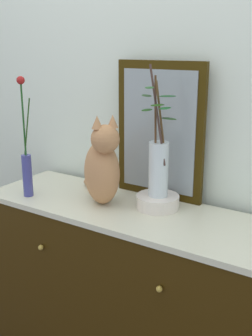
# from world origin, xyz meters

# --- Properties ---
(wall_back) EXTENTS (4.40, 0.08, 2.60)m
(wall_back) POSITION_xyz_m (0.00, 0.30, 1.30)
(wall_back) COLOR silver
(wall_back) RESTS_ON ground_plane
(sideboard) EXTENTS (1.35, 0.47, 0.80)m
(sideboard) POSITION_xyz_m (0.00, -0.00, 0.40)
(sideboard) COLOR #311F06
(sideboard) RESTS_ON ground_plane
(mirror_leaning) EXTENTS (0.43, 0.03, 0.62)m
(mirror_leaning) POSITION_xyz_m (0.05, 0.20, 1.11)
(mirror_leaning) COLOR #332305
(mirror_leaning) RESTS_ON sideboard
(cat_sitting) EXTENTS (0.35, 0.30, 0.41)m
(cat_sitting) POSITION_xyz_m (-0.11, -0.01, 0.97)
(cat_sitting) COLOR #BA7F51
(cat_sitting) RESTS_ON sideboard
(vase_slim_green) EXTENTS (0.07, 0.05, 0.55)m
(vase_slim_green) POSITION_xyz_m (-0.46, -0.13, 0.96)
(vase_slim_green) COLOR #3D3E88
(vase_slim_green) RESTS_ON sideboard
(bowl_porcelain) EXTENTS (0.19, 0.19, 0.06)m
(bowl_porcelain) POSITION_xyz_m (0.12, 0.07, 0.83)
(bowl_porcelain) COLOR silver
(bowl_porcelain) RESTS_ON sideboard
(vase_glass_clear) EXTENTS (0.17, 0.16, 0.55)m
(vase_glass_clear) POSITION_xyz_m (0.12, 0.07, 1.00)
(vase_glass_clear) COLOR silver
(vase_glass_clear) RESTS_ON bowl_porcelain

